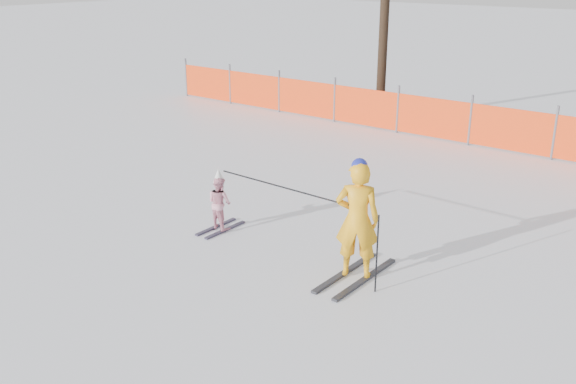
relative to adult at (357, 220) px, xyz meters
The scene contains 5 objects.
ground 1.61m from the adult, 160.23° to the right, with size 120.00×120.00×0.00m, color white.
adult is the anchor object (origin of this frame).
child 2.76m from the adult, behind, with size 0.47×0.93×1.08m.
ski_poles 0.80m from the adult, behind, with size 3.07×0.29×1.13m.
safety_fence 8.47m from the adult, 114.86° to the left, with size 16.16×0.06×1.25m.
Camera 1 is at (5.61, -6.62, 4.25)m, focal length 40.00 mm.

